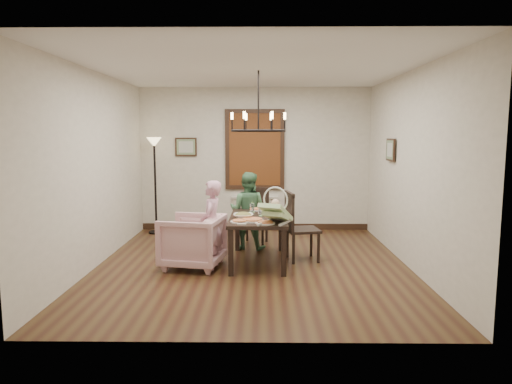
{
  "coord_description": "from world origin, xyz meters",
  "views": [
    {
      "loc": [
        0.14,
        -6.48,
        1.91
      ],
      "look_at": [
        0.05,
        0.21,
        1.05
      ],
      "focal_mm": 32.0,
      "sensor_mm": 36.0,
      "label": 1
    }
  ],
  "objects_px": {
    "dining_table": "(258,222)",
    "baby_bouncer": "(276,211)",
    "chair_far": "(255,216)",
    "seated_man": "(248,217)",
    "chair_right": "(303,226)",
    "floor_lamp": "(155,187)",
    "armchair": "(192,241)",
    "drinking_glass": "(261,210)",
    "elderly_woman": "(211,232)"
  },
  "relations": [
    {
      "from": "dining_table",
      "to": "baby_bouncer",
      "type": "relative_size",
      "value": 2.83
    },
    {
      "from": "chair_right",
      "to": "armchair",
      "type": "bearing_deg",
      "value": 92.66
    },
    {
      "from": "chair_right",
      "to": "armchair",
      "type": "height_order",
      "value": "chair_right"
    },
    {
      "from": "drinking_glass",
      "to": "floor_lamp",
      "type": "height_order",
      "value": "floor_lamp"
    },
    {
      "from": "seated_man",
      "to": "baby_bouncer",
      "type": "height_order",
      "value": "seated_man"
    },
    {
      "from": "chair_far",
      "to": "floor_lamp",
      "type": "relative_size",
      "value": 0.55
    },
    {
      "from": "chair_right",
      "to": "drinking_glass",
      "type": "relative_size",
      "value": 7.49
    },
    {
      "from": "chair_far",
      "to": "armchair",
      "type": "relative_size",
      "value": 1.18
    },
    {
      "from": "baby_bouncer",
      "to": "floor_lamp",
      "type": "xyz_separation_m",
      "value": [
        -2.23,
        2.5,
        0.04
      ]
    },
    {
      "from": "chair_far",
      "to": "elderly_woman",
      "type": "relative_size",
      "value": 0.94
    },
    {
      "from": "chair_far",
      "to": "baby_bouncer",
      "type": "height_order",
      "value": "baby_bouncer"
    },
    {
      "from": "baby_bouncer",
      "to": "drinking_glass",
      "type": "bearing_deg",
      "value": 131.19
    },
    {
      "from": "chair_far",
      "to": "seated_man",
      "type": "distance_m",
      "value": 0.36
    },
    {
      "from": "armchair",
      "to": "seated_man",
      "type": "distance_m",
      "value": 1.33
    },
    {
      "from": "chair_right",
      "to": "elderly_woman",
      "type": "relative_size",
      "value": 1.02
    },
    {
      "from": "baby_bouncer",
      "to": "chair_far",
      "type": "bearing_deg",
      "value": 124.64
    },
    {
      "from": "drinking_glass",
      "to": "chair_right",
      "type": "bearing_deg",
      "value": -0.17
    },
    {
      "from": "chair_far",
      "to": "seated_man",
      "type": "height_order",
      "value": "seated_man"
    },
    {
      "from": "seated_man",
      "to": "baby_bouncer",
      "type": "bearing_deg",
      "value": 122.14
    },
    {
      "from": "baby_bouncer",
      "to": "drinking_glass",
      "type": "relative_size",
      "value": 3.72
    },
    {
      "from": "dining_table",
      "to": "elderly_woman",
      "type": "relative_size",
      "value": 1.43
    },
    {
      "from": "armchair",
      "to": "elderly_woman",
      "type": "relative_size",
      "value": 0.8
    },
    {
      "from": "chair_far",
      "to": "armchair",
      "type": "distance_m",
      "value": 1.67
    },
    {
      "from": "chair_right",
      "to": "dining_table",
      "type": "bearing_deg",
      "value": 89.22
    },
    {
      "from": "chair_right",
      "to": "floor_lamp",
      "type": "height_order",
      "value": "floor_lamp"
    },
    {
      "from": "baby_bouncer",
      "to": "drinking_glass",
      "type": "distance_m",
      "value": 0.66
    },
    {
      "from": "dining_table",
      "to": "armchair",
      "type": "xyz_separation_m",
      "value": [
        -0.94,
        -0.26,
        -0.23
      ]
    },
    {
      "from": "dining_table",
      "to": "drinking_glass",
      "type": "height_order",
      "value": "drinking_glass"
    },
    {
      "from": "drinking_glass",
      "to": "chair_far",
      "type": "bearing_deg",
      "value": 96.46
    },
    {
      "from": "chair_right",
      "to": "elderly_woman",
      "type": "bearing_deg",
      "value": 97.27
    },
    {
      "from": "drinking_glass",
      "to": "floor_lamp",
      "type": "bearing_deg",
      "value": 137.3
    },
    {
      "from": "elderly_woman",
      "to": "dining_table",
      "type": "bearing_deg",
      "value": 121.7
    },
    {
      "from": "dining_table",
      "to": "floor_lamp",
      "type": "bearing_deg",
      "value": 135.55
    },
    {
      "from": "chair_far",
      "to": "elderly_woman",
      "type": "distance_m",
      "value": 1.59
    },
    {
      "from": "chair_far",
      "to": "armchair",
      "type": "xyz_separation_m",
      "value": [
        -0.87,
        -1.42,
        -0.11
      ]
    },
    {
      "from": "dining_table",
      "to": "seated_man",
      "type": "height_order",
      "value": "seated_man"
    },
    {
      "from": "armchair",
      "to": "seated_man",
      "type": "height_order",
      "value": "seated_man"
    },
    {
      "from": "chair_right",
      "to": "baby_bouncer",
      "type": "distance_m",
      "value": 0.83
    },
    {
      "from": "dining_table",
      "to": "floor_lamp",
      "type": "relative_size",
      "value": 0.83
    },
    {
      "from": "armchair",
      "to": "floor_lamp",
      "type": "xyz_separation_m",
      "value": [
        -1.04,
        2.25,
        0.52
      ]
    },
    {
      "from": "armchair",
      "to": "seated_man",
      "type": "xyz_separation_m",
      "value": [
        0.76,
        1.08,
        0.15
      ]
    },
    {
      "from": "chair_far",
      "to": "chair_right",
      "type": "xyz_separation_m",
      "value": [
        0.74,
        -1.05,
        0.04
      ]
    },
    {
      "from": "seated_man",
      "to": "drinking_glass",
      "type": "height_order",
      "value": "seated_man"
    },
    {
      "from": "seated_man",
      "to": "floor_lamp",
      "type": "xyz_separation_m",
      "value": [
        -1.8,
        1.17,
        0.37
      ]
    },
    {
      "from": "chair_far",
      "to": "chair_right",
      "type": "relative_size",
      "value": 0.93
    },
    {
      "from": "floor_lamp",
      "to": "armchair",
      "type": "bearing_deg",
      "value": -65.14
    },
    {
      "from": "dining_table",
      "to": "elderly_woman",
      "type": "height_order",
      "value": "elderly_woman"
    },
    {
      "from": "seated_man",
      "to": "drinking_glass",
      "type": "relative_size",
      "value": 7.52
    },
    {
      "from": "drinking_glass",
      "to": "floor_lamp",
      "type": "xyz_separation_m",
      "value": [
        -2.03,
        1.88,
        0.14
      ]
    },
    {
      "from": "chair_far",
      "to": "floor_lamp",
      "type": "xyz_separation_m",
      "value": [
        -1.91,
        0.83,
        0.41
      ]
    }
  ]
}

